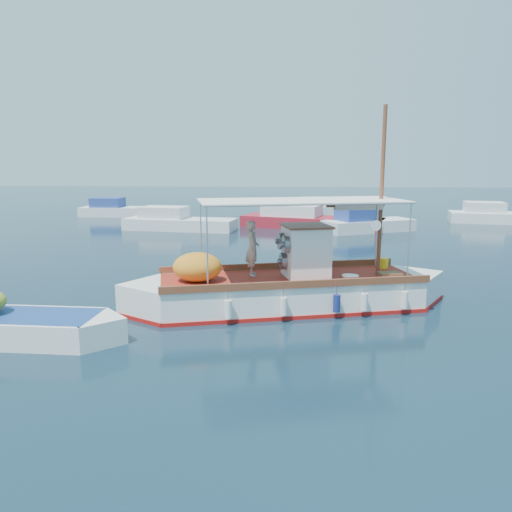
{
  "coord_description": "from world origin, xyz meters",
  "views": [
    {
      "loc": [
        0.51,
        -15.4,
        4.67
      ],
      "look_at": [
        -0.5,
        0.0,
        1.74
      ],
      "focal_mm": 35.0,
      "sensor_mm": 36.0,
      "label": 1
    }
  ],
  "objects": [
    {
      "name": "bg_boat_nw",
      "position": [
        -7.25,
        18.67,
        0.49
      ],
      "size": [
        7.99,
        3.55,
        1.8
      ],
      "rotation": [
        0.0,
        0.0,
        -0.15
      ],
      "color": "silver",
      "rests_on": "ground"
    },
    {
      "name": "fishing_caique",
      "position": [
        0.49,
        0.34,
        0.58
      ],
      "size": [
        10.59,
        4.8,
        6.66
      ],
      "rotation": [
        0.0,
        0.0,
        0.25
      ],
      "color": "white",
      "rests_on": "ground"
    },
    {
      "name": "bg_boat_far_n",
      "position": [
        3.13,
        28.98,
        0.49
      ],
      "size": [
        5.57,
        3.62,
        1.8
      ],
      "rotation": [
        0.0,
        0.0,
        0.34
      ],
      "color": "silver",
      "rests_on": "ground"
    },
    {
      "name": "bg_boat_n",
      "position": [
        1.88,
        20.46,
        0.49
      ],
      "size": [
        10.47,
        5.86,
        1.8
      ],
      "rotation": [
        0.0,
        0.0,
        -0.32
      ],
      "color": "maroon",
      "rests_on": "ground"
    },
    {
      "name": "ground",
      "position": [
        0.0,
        0.0,
        0.0
      ],
      "size": [
        160.0,
        160.0,
        0.0
      ],
      "primitive_type": "plane",
      "color": "black",
      "rests_on": "ground"
    },
    {
      "name": "bg_boat_e",
      "position": [
        16.52,
        24.3,
        0.49
      ],
      "size": [
        7.49,
        3.88,
        1.8
      ],
      "rotation": [
        0.0,
        0.0,
        -0.19
      ],
      "color": "silver",
      "rests_on": "ground"
    },
    {
      "name": "bg_boat_ne",
      "position": [
        5.77,
        18.56,
        0.49
      ],
      "size": [
        6.59,
        4.73,
        1.8
      ],
      "rotation": [
        0.0,
        0.0,
        0.46
      ],
      "color": "silver",
      "rests_on": "ground"
    },
    {
      "name": "bg_boat_far_w",
      "position": [
        -14.45,
        27.06,
        0.49
      ],
      "size": [
        6.49,
        2.39,
        1.8
      ],
      "rotation": [
        0.0,
        0.0,
        -0.01
      ],
      "color": "silver",
      "rests_on": "ground"
    },
    {
      "name": "dinghy",
      "position": [
        -6.86,
        -3.21,
        0.32
      ],
      "size": [
        6.36,
        1.94,
        1.55
      ],
      "rotation": [
        0.0,
        0.0,
        -0.03
      ],
      "color": "white",
      "rests_on": "ground"
    }
  ]
}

